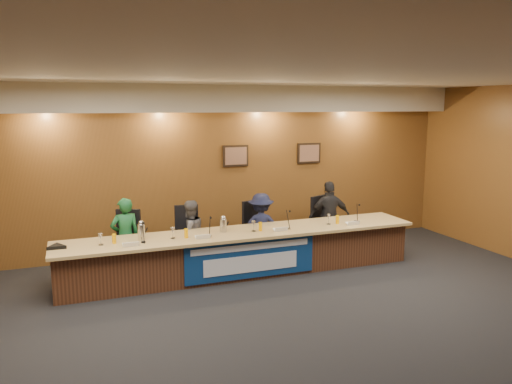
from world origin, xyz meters
The scene contains 38 objects.
floor centered at (0.00, 0.00, 0.00)m, with size 10.00×10.00×0.00m, color black.
ceiling centered at (0.00, 0.00, 3.20)m, with size 10.00×8.00×0.04m, color silver.
wall_back centered at (0.00, 4.00, 1.60)m, with size 10.00×0.04×3.20m, color brown.
soffit centered at (0.00, 3.75, 2.95)m, with size 10.00×0.50×0.50m, color beige.
dais_body centered at (0.00, 2.40, 0.35)m, with size 6.00×0.80×0.70m, color #4A2918.
dais_top centered at (0.00, 2.35, 0.72)m, with size 6.10×0.95×0.05m, color tan.
banner centered at (0.00, 1.99, 0.38)m, with size 2.20×0.02×0.65m, color navy.
banner_text_upper centered at (0.00, 1.97, 0.58)m, with size 2.00×0.01×0.10m, color silver.
banner_text_lower centered at (0.00, 1.97, 0.30)m, with size 1.60×0.01×0.28m, color silver.
wall_photo_left centered at (0.40, 3.97, 1.85)m, with size 0.52×0.04×0.42m, color black.
wall_photo_right centered at (2.00, 3.97, 1.85)m, with size 0.52×0.04×0.42m, color black.
panelist_a centered at (-1.87, 2.98, 0.67)m, with size 0.49×0.32×1.33m, color #155229.
panelist_b centered at (-0.78, 2.98, 0.61)m, with size 0.59×0.46×1.21m, color #504F54.
panelist_c centered at (0.55, 2.98, 0.63)m, with size 0.81×0.47×1.25m, color black.
panelist_d centered at (1.97, 2.98, 0.70)m, with size 0.82×0.34×1.40m, color black.
office_chair_a centered at (-1.87, 3.08, 0.48)m, with size 0.48×0.48×0.08m, color black.
office_chair_b centered at (-0.78, 3.08, 0.48)m, with size 0.48×0.48×0.08m, color black.
office_chair_c centered at (0.55, 3.08, 0.48)m, with size 0.48×0.48×0.08m, color black.
office_chair_d centered at (1.97, 3.08, 0.48)m, with size 0.48×0.48×0.08m, color black.
nameplate_a centered at (-1.88, 2.06, 0.80)m, with size 0.24×0.06×0.09m, color white.
microphone_a centered at (-1.67, 2.23, 0.76)m, with size 0.07×0.07×0.02m, color black.
juice_glass_a centered at (-2.09, 2.33, 0.82)m, with size 0.06×0.06×0.15m, color #FFAD00.
water_glass_a centered at (-2.29, 2.31, 0.84)m, with size 0.08×0.08×0.18m, color silver.
nameplate_b centered at (-0.75, 2.11, 0.80)m, with size 0.24×0.06×0.09m, color white.
microphone_b centered at (-0.63, 2.22, 0.76)m, with size 0.07×0.07×0.02m, color black.
juice_glass_b centered at (-0.99, 2.27, 0.82)m, with size 0.06×0.06×0.15m, color #FFAD00.
water_glass_b centered at (-1.20, 2.31, 0.84)m, with size 0.08×0.08×0.18m, color silver.
nameplate_c centered at (0.59, 2.12, 0.80)m, with size 0.24×0.06×0.09m, color white.
microphone_c centered at (0.74, 2.23, 0.76)m, with size 0.07×0.07×0.02m, color black.
juice_glass_c centered at (0.27, 2.27, 0.82)m, with size 0.06×0.06×0.15m, color #FFAD00.
water_glass_c centered at (0.16, 2.29, 0.84)m, with size 0.08×0.08×0.18m, color silver.
nameplate_d centered at (1.96, 2.08, 0.80)m, with size 0.24×0.06×0.09m, color white.
microphone_d centered at (2.13, 2.28, 0.76)m, with size 0.07×0.07×0.02m, color black.
juice_glass_d centered at (1.74, 2.28, 0.82)m, with size 0.06×0.06×0.15m, color #FFAD00.
water_glass_d centered at (1.57, 2.29, 0.84)m, with size 0.08×0.08×0.18m, color silver.
carafe_left centered at (-1.67, 2.40, 0.88)m, with size 0.12×0.12×0.25m, color silver.
carafe_mid centered at (-0.33, 2.43, 0.86)m, with size 0.12×0.12×0.22m, color silver.
speakerphone centered at (-2.91, 2.37, 0.78)m, with size 0.32×0.32×0.05m, color black.
Camera 1 is at (-2.65, -5.31, 2.83)m, focal length 35.00 mm.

